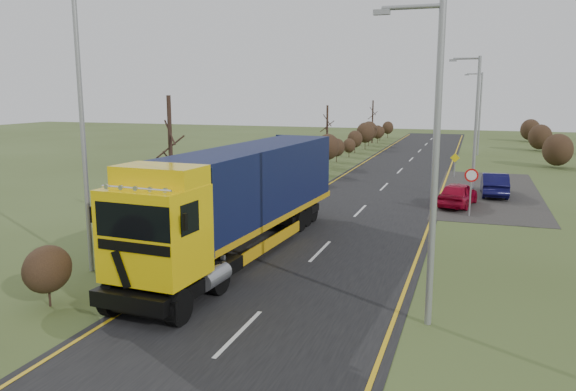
% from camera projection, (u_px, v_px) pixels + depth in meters
% --- Properties ---
extents(ground, '(160.00, 160.00, 0.00)m').
position_uv_depth(ground, '(288.00, 284.00, 18.30)').
color(ground, '#3A481E').
rests_on(ground, ground).
extents(road, '(8.00, 120.00, 0.02)m').
position_uv_depth(road, '(352.00, 219.00, 27.63)').
color(road, black).
rests_on(road, ground).
extents(layby, '(6.00, 18.00, 0.02)m').
position_uv_depth(layby, '(488.00, 192.00, 34.93)').
color(layby, '#2C2A27').
rests_on(layby, ground).
extents(lane_markings, '(7.52, 116.00, 0.01)m').
position_uv_depth(lane_markings, '(351.00, 220.00, 27.34)').
color(lane_markings, gold).
rests_on(lane_markings, road).
extents(hedgerow, '(2.24, 102.04, 6.05)m').
position_uv_depth(hedgerow, '(222.00, 187.00, 27.24)').
color(hedgerow, black).
rests_on(hedgerow, ground).
extents(lorry, '(3.22, 15.08, 4.17)m').
position_uv_depth(lorry, '(241.00, 194.00, 21.34)').
color(lorry, black).
rests_on(lorry, ground).
extents(car_red_hatchback, '(2.26, 4.13, 1.33)m').
position_uv_depth(car_red_hatchback, '(458.00, 194.00, 30.66)').
color(car_red_hatchback, maroon).
rests_on(car_red_hatchback, ground).
extents(car_blue_sedan, '(1.59, 4.25, 1.39)m').
position_uv_depth(car_blue_sedan, '(494.00, 184.00, 33.78)').
color(car_blue_sedan, '#090932').
rests_on(car_blue_sedan, ground).
extents(streetlight_near, '(1.79, 0.18, 8.41)m').
position_uv_depth(streetlight_near, '(432.00, 154.00, 14.39)').
color(streetlight_near, gray).
rests_on(streetlight_near, ground).
extents(streetlight_mid, '(1.75, 0.18, 8.17)m').
position_uv_depth(streetlight_mid, '(474.00, 122.00, 32.09)').
color(streetlight_mid, gray).
rests_on(streetlight_mid, ground).
extents(streetlight_far, '(1.72, 0.18, 8.02)m').
position_uv_depth(streetlight_far, '(479.00, 110.00, 54.58)').
color(streetlight_far, gray).
rests_on(streetlight_far, ground).
extents(left_pole, '(0.16, 0.16, 10.48)m').
position_uv_depth(left_pole, '(82.00, 121.00, 18.75)').
color(left_pole, gray).
rests_on(left_pole, ground).
extents(speed_sign, '(0.67, 0.10, 2.44)m').
position_uv_depth(speed_sign, '(471.00, 183.00, 27.96)').
color(speed_sign, gray).
rests_on(speed_sign, ground).
extents(warning_board, '(0.67, 0.11, 1.77)m').
position_uv_depth(warning_board, '(455.00, 163.00, 41.09)').
color(warning_board, gray).
rests_on(warning_board, ground).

